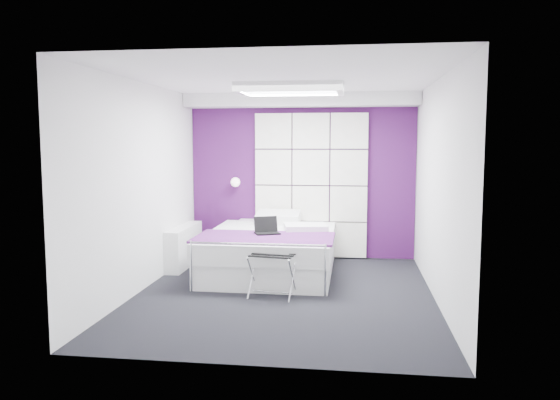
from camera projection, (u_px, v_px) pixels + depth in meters
name	position (u px, v px, depth m)	size (l,w,h in m)	color
floor	(285.00, 294.00, 6.72)	(4.40, 4.40, 0.00)	black
ceiling	(285.00, 79.00, 6.44)	(4.40, 4.40, 0.00)	white
wall_back	(302.00, 177.00, 8.75)	(3.60, 3.60, 0.00)	white
wall_left	(142.00, 187.00, 6.82)	(4.40, 4.40, 0.00)	white
wall_right	(438.00, 190.00, 6.34)	(4.40, 4.40, 0.00)	white
accent_wall	(302.00, 177.00, 8.74)	(3.58, 0.02, 2.58)	#401048
soffit	(301.00, 100.00, 8.38)	(3.58, 0.50, 0.20)	white
headboard	(311.00, 185.00, 8.68)	(1.80, 0.08, 2.30)	silver
skylight	(291.00, 88.00, 7.04)	(1.36, 0.86, 0.12)	white
wall_lamp	(236.00, 182.00, 8.76)	(0.15, 0.15, 0.15)	white
radiator	(184.00, 246.00, 8.19)	(0.22, 1.20, 0.60)	white
bed	(271.00, 250.00, 7.76)	(1.82, 2.20, 0.77)	white
nightstand	(254.00, 222.00, 8.75)	(0.48, 0.37, 0.05)	white
luggage_rack	(272.00, 275.00, 6.56)	(0.53, 0.39, 0.52)	silver
laptop	(268.00, 229.00, 7.40)	(0.32, 0.23, 0.23)	black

